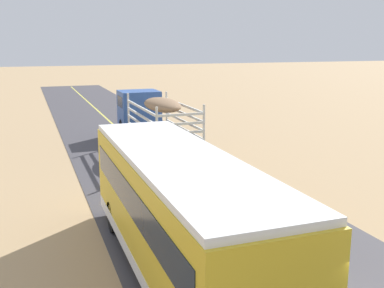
# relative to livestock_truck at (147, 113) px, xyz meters

# --- Properties ---
(livestock_truck) EXTENTS (2.53, 9.70, 3.02)m
(livestock_truck) POSITION_rel_livestock_truck_xyz_m (0.00, 0.00, 0.00)
(livestock_truck) COLOR #3359A5
(livestock_truck) RESTS_ON road_surface
(bus) EXTENTS (2.54, 10.00, 3.21)m
(bus) POSITION_rel_livestock_truck_xyz_m (-3.40, -16.28, -0.04)
(bus) COLOR gold
(bus) RESTS_ON road_surface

